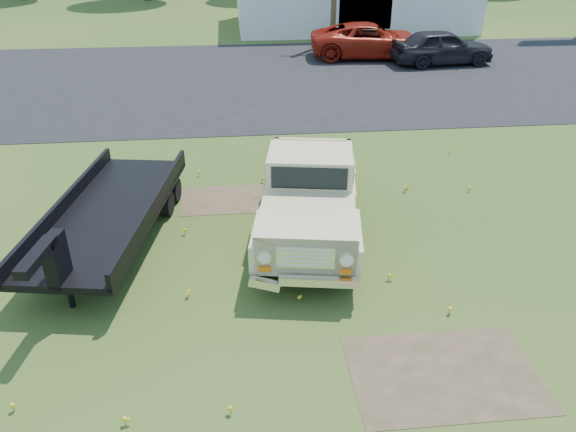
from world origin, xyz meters
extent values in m
plane|color=#2B4C18|center=(0.00, 0.00, 0.00)|extent=(140.00, 140.00, 0.00)
cube|color=black|center=(0.00, 15.00, 0.00)|extent=(90.00, 14.00, 0.02)
cube|color=#493B26|center=(1.50, -3.00, 0.00)|extent=(3.00, 2.00, 0.01)
cube|color=#493B26|center=(-2.00, 3.50, 0.00)|extent=(2.20, 1.60, 0.01)
cube|color=black|center=(6.00, 23.05, 1.60)|extent=(3.00, 0.10, 2.20)
imported|color=maroon|center=(5.25, 18.40, 0.81)|extent=(6.05, 3.14, 1.63)
imported|color=black|center=(8.28, 16.66, 0.80)|extent=(4.86, 2.29, 1.61)
camera|label=1|loc=(-1.66, -9.35, 6.54)|focal=35.00mm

